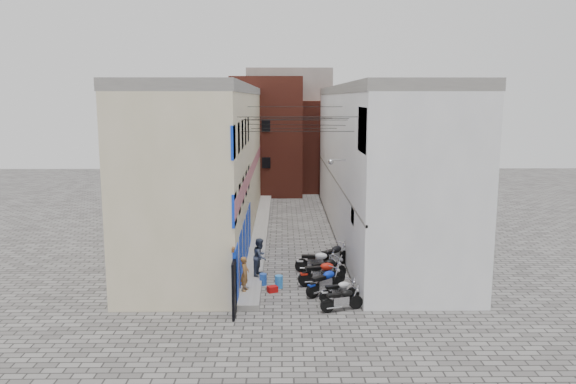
{
  "coord_description": "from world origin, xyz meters",
  "views": [
    {
      "loc": [
        -0.69,
        -20.88,
        8.26
      ],
      "look_at": [
        -0.36,
        10.42,
        3.0
      ],
      "focal_mm": 35.0,
      "sensor_mm": 36.0,
      "label": 1
    }
  ],
  "objects_px": {
    "person_a": "(245,274)",
    "person_b": "(260,257)",
    "motorcycle_b": "(340,290)",
    "water_jug_near": "(279,282)",
    "motorcycle_a": "(342,298)",
    "motorcycle_g": "(333,254)",
    "motorcycle_d": "(322,272)",
    "motorcycle_c": "(325,281)",
    "red_crate": "(272,289)",
    "motorcycle_e": "(326,267)",
    "water_jug_far": "(263,279)",
    "motorcycle_f": "(317,260)"
  },
  "relations": [
    {
      "from": "water_jug_near",
      "to": "person_a",
      "type": "bearing_deg",
      "value": -143.9
    },
    {
      "from": "motorcycle_a",
      "to": "water_jug_far",
      "type": "distance_m",
      "value": 4.46
    },
    {
      "from": "motorcycle_e",
      "to": "water_jug_far",
      "type": "height_order",
      "value": "motorcycle_e"
    },
    {
      "from": "water_jug_near",
      "to": "motorcycle_f",
      "type": "bearing_deg",
      "value": 50.67
    },
    {
      "from": "motorcycle_d",
      "to": "person_a",
      "type": "height_order",
      "value": "person_a"
    },
    {
      "from": "water_jug_far",
      "to": "red_crate",
      "type": "xyz_separation_m",
      "value": [
        0.44,
        -0.92,
        -0.13
      ]
    },
    {
      "from": "motorcycle_d",
      "to": "water_jug_far",
      "type": "bearing_deg",
      "value": -104.06
    },
    {
      "from": "person_b",
      "to": "motorcycle_g",
      "type": "bearing_deg",
      "value": -41.42
    },
    {
      "from": "person_a",
      "to": "person_b",
      "type": "distance_m",
      "value": 2.18
    },
    {
      "from": "motorcycle_b",
      "to": "person_b",
      "type": "xyz_separation_m",
      "value": [
        -3.35,
        2.79,
        0.61
      ]
    },
    {
      "from": "motorcycle_d",
      "to": "person_b",
      "type": "xyz_separation_m",
      "value": [
        -2.77,
        0.76,
        0.48
      ]
    },
    {
      "from": "person_b",
      "to": "water_jug_far",
      "type": "relative_size",
      "value": 3.32
    },
    {
      "from": "motorcycle_d",
      "to": "motorcycle_g",
      "type": "relative_size",
      "value": 1.01
    },
    {
      "from": "motorcycle_b",
      "to": "motorcycle_c",
      "type": "xyz_separation_m",
      "value": [
        -0.53,
        0.89,
        0.09
      ]
    },
    {
      "from": "motorcycle_e",
      "to": "person_b",
      "type": "height_order",
      "value": "person_b"
    },
    {
      "from": "motorcycle_d",
      "to": "motorcycle_b",
      "type": "bearing_deg",
      "value": 3.5
    },
    {
      "from": "motorcycle_f",
      "to": "motorcycle_b",
      "type": "bearing_deg",
      "value": 15.19
    },
    {
      "from": "motorcycle_f",
      "to": "motorcycle_c",
      "type": "bearing_deg",
      "value": 8.28
    },
    {
      "from": "person_a",
      "to": "motorcycle_b",
      "type": "bearing_deg",
      "value": -89.89
    },
    {
      "from": "motorcycle_e",
      "to": "water_jug_near",
      "type": "distance_m",
      "value": 2.45
    },
    {
      "from": "motorcycle_c",
      "to": "motorcycle_b",
      "type": "bearing_deg",
      "value": -9.13
    },
    {
      "from": "motorcycle_g",
      "to": "water_jug_near",
      "type": "bearing_deg",
      "value": -82.25
    },
    {
      "from": "motorcycle_b",
      "to": "water_jug_far",
      "type": "height_order",
      "value": "motorcycle_b"
    },
    {
      "from": "motorcycle_e",
      "to": "red_crate",
      "type": "xyz_separation_m",
      "value": [
        -2.44,
        -1.64,
        -0.45
      ]
    },
    {
      "from": "motorcycle_f",
      "to": "person_b",
      "type": "xyz_separation_m",
      "value": [
        -2.65,
        -1.12,
        0.51
      ]
    },
    {
      "from": "red_crate",
      "to": "motorcycle_e",
      "type": "bearing_deg",
      "value": 33.85
    },
    {
      "from": "water_jug_near",
      "to": "water_jug_far",
      "type": "xyz_separation_m",
      "value": [
        -0.71,
        0.37,
        -0.02
      ]
    },
    {
      "from": "motorcycle_b",
      "to": "water_jug_near",
      "type": "bearing_deg",
      "value": -142.28
    },
    {
      "from": "motorcycle_d",
      "to": "person_b",
      "type": "relative_size",
      "value": 1.26
    },
    {
      "from": "motorcycle_c",
      "to": "motorcycle_a",
      "type": "bearing_deg",
      "value": -24.63
    },
    {
      "from": "water_jug_near",
      "to": "red_crate",
      "type": "bearing_deg",
      "value": -116.46
    },
    {
      "from": "motorcycle_c",
      "to": "red_crate",
      "type": "distance_m",
      "value": 2.3
    },
    {
      "from": "motorcycle_a",
      "to": "person_a",
      "type": "bearing_deg",
      "value": -131.39
    },
    {
      "from": "red_crate",
      "to": "motorcycle_g",
      "type": "bearing_deg",
      "value": 51.37
    },
    {
      "from": "motorcycle_c",
      "to": "red_crate",
      "type": "bearing_deg",
      "value": -136.99
    },
    {
      "from": "motorcycle_b",
      "to": "water_jug_far",
      "type": "distance_m",
      "value": 3.84
    },
    {
      "from": "motorcycle_e",
      "to": "water_jug_near",
      "type": "height_order",
      "value": "motorcycle_e"
    },
    {
      "from": "motorcycle_b",
      "to": "motorcycle_g",
      "type": "xyz_separation_m",
      "value": [
        0.19,
        4.87,
        0.11
      ]
    },
    {
      "from": "motorcycle_c",
      "to": "water_jug_near",
      "type": "distance_m",
      "value": 2.16
    },
    {
      "from": "person_a",
      "to": "water_jug_near",
      "type": "distance_m",
      "value": 1.89
    },
    {
      "from": "motorcycle_d",
      "to": "motorcycle_a",
      "type": "bearing_deg",
      "value": -1.92
    },
    {
      "from": "red_crate",
      "to": "person_a",
      "type": "bearing_deg",
      "value": -157.03
    },
    {
      "from": "motorcycle_g",
      "to": "water_jug_far",
      "type": "xyz_separation_m",
      "value": [
        -3.39,
        -2.78,
        -0.36
      ]
    },
    {
      "from": "motorcycle_c",
      "to": "person_b",
      "type": "xyz_separation_m",
      "value": [
        -2.82,
        1.89,
        0.51
      ]
    },
    {
      "from": "water_jug_near",
      "to": "motorcycle_e",
      "type": "bearing_deg",
      "value": 26.66
    },
    {
      "from": "motorcycle_d",
      "to": "person_a",
      "type": "xyz_separation_m",
      "value": [
        -3.33,
        -1.34,
        0.36
      ]
    },
    {
      "from": "motorcycle_c",
      "to": "person_a",
      "type": "distance_m",
      "value": 3.41
    },
    {
      "from": "motorcycle_a",
      "to": "motorcycle_g",
      "type": "relative_size",
      "value": 0.83
    },
    {
      "from": "motorcycle_f",
      "to": "person_a",
      "type": "xyz_separation_m",
      "value": [
        -3.21,
        -3.22,
        0.38
      ]
    },
    {
      "from": "person_a",
      "to": "person_b",
      "type": "bearing_deg",
      "value": -4.88
    }
  ]
}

